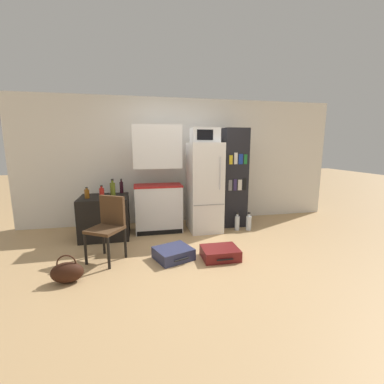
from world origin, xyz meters
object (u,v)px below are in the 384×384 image
(bottle_wine_dark, at_px, (121,187))
(bottle_amber_beer, at_px, (87,194))
(microwave, at_px, (205,135))
(bottle_ketchup_red, at_px, (102,193))
(side_table, at_px, (105,217))
(bookshelf, at_px, (234,178))
(suitcase_small_flat, at_px, (173,253))
(suitcase_large_flat, at_px, (220,253))
(water_bottle_middle, at_px, (237,223))
(handbag, at_px, (67,272))
(refrigerator, at_px, (204,187))
(chair, at_px, (109,222))
(water_bottle_front, at_px, (249,223))
(bottle_olive_oil, at_px, (113,189))
(kitchen_hutch, at_px, (158,183))

(bottle_wine_dark, relative_size, bottle_amber_beer, 1.40)
(microwave, bearing_deg, bottle_ketchup_red, -174.08)
(side_table, relative_size, bottle_amber_beer, 4.34)
(bookshelf, relative_size, suitcase_small_flat, 3.16)
(suitcase_large_flat, height_order, water_bottle_middle, water_bottle_middle)
(bottle_ketchup_red, distance_m, handbag, 1.50)
(refrigerator, height_order, chair, refrigerator)
(refrigerator, height_order, suitcase_large_flat, refrigerator)
(handbag, bearing_deg, side_table, 80.04)
(side_table, bearing_deg, bottle_wine_dark, 47.21)
(suitcase_small_flat, height_order, handbag, handbag)
(bookshelf, bearing_deg, water_bottle_middle, -96.71)
(bottle_amber_beer, bearing_deg, bookshelf, 5.33)
(bottle_amber_beer, height_order, suitcase_large_flat, bottle_amber_beer)
(suitcase_small_flat, bearing_deg, chair, 145.77)
(refrigerator, xyz_separation_m, handbag, (-2.01, -1.50, -0.68))
(side_table, distance_m, bottle_amber_beer, 0.50)
(microwave, distance_m, chair, 2.21)
(suitcase_large_flat, xyz_separation_m, water_bottle_front, (0.90, 1.04, 0.07))
(bottle_olive_oil, bearing_deg, microwave, 2.53)
(refrigerator, xyz_separation_m, water_bottle_middle, (0.59, -0.17, -0.66))
(bottle_ketchup_red, distance_m, suitcase_large_flat, 2.10)
(bottle_olive_oil, xyz_separation_m, handbag, (-0.42, -1.43, -0.71))
(microwave, distance_m, bookshelf, 1.02)
(bottle_amber_beer, height_order, water_bottle_front, bottle_amber_beer)
(refrigerator, distance_m, suitcase_small_flat, 1.54)
(kitchen_hutch, distance_m, suitcase_large_flat, 1.74)
(microwave, relative_size, water_bottle_middle, 1.44)
(bottle_olive_oil, relative_size, suitcase_large_flat, 0.60)
(handbag, bearing_deg, kitchen_hutch, 53.60)
(microwave, xyz_separation_m, suitcase_small_flat, (-0.74, -1.14, -1.65))
(bottle_olive_oil, distance_m, water_bottle_front, 2.50)
(suitcase_large_flat, xyz_separation_m, suitcase_small_flat, (-0.64, 0.12, 0.00))
(water_bottle_middle, bearing_deg, side_table, 176.22)
(water_bottle_middle, bearing_deg, bottle_ketchup_red, -179.74)
(refrigerator, height_order, bookshelf, bookshelf)
(bookshelf, height_order, bottle_olive_oil, bookshelf)
(suitcase_large_flat, bearing_deg, chair, 168.59)
(chair, distance_m, water_bottle_front, 2.53)
(bookshelf, distance_m, bottle_olive_oil, 2.23)
(kitchen_hutch, xyz_separation_m, bottle_amber_beer, (-1.17, -0.20, -0.11))
(side_table, relative_size, suitcase_small_flat, 1.34)
(kitchen_hutch, height_order, bottle_olive_oil, kitchen_hutch)
(refrigerator, bearing_deg, side_table, -179.39)
(refrigerator, relative_size, bottle_amber_beer, 8.77)
(bottle_wine_dark, height_order, suitcase_small_flat, bottle_wine_dark)
(refrigerator, relative_size, water_bottle_middle, 4.77)
(bottle_wine_dark, xyz_separation_m, water_bottle_middle, (2.06, -0.45, -0.67))
(side_table, bearing_deg, bookshelf, 3.89)
(suitcase_large_flat, bearing_deg, bottle_amber_beer, 149.34)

